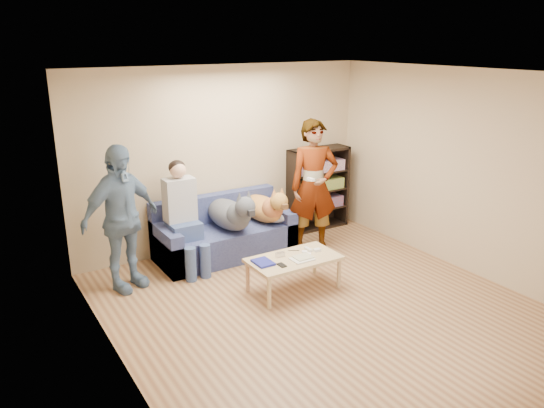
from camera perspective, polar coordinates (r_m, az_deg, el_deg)
ground at (r=6.11m, az=6.04°, el=-11.46°), size 5.00×5.00×0.00m
ceiling at (r=5.36m, az=6.94°, el=13.66°), size 5.00×5.00×0.00m
wall_back at (r=7.65m, az=-5.13°, el=5.00°), size 4.50×0.00×4.50m
wall_left at (r=4.63m, az=-16.16°, el=-4.07°), size 0.00×5.00×5.00m
wall_right at (r=7.17m, az=20.83°, el=3.05°), size 0.00×5.00×5.00m
blanket at (r=7.57m, az=0.45°, el=-1.39°), size 0.40×0.33×0.14m
person_standing_right at (r=7.47m, az=4.53°, el=1.90°), size 0.80×0.66×1.89m
person_standing_left at (r=6.53m, az=-15.96°, el=-1.53°), size 1.13×0.77×1.79m
held_controller at (r=7.16m, az=4.20°, el=2.67°), size 0.04×0.13×0.03m
notebook_blue at (r=6.23m, az=-0.97°, el=-6.30°), size 0.20×0.26×0.03m
papers at (r=6.34m, az=3.25°, el=-5.93°), size 0.26×0.20×0.02m
magazine at (r=6.37m, az=3.37°, el=-5.70°), size 0.22×0.17×0.01m
camera_silver at (r=6.42m, az=0.87°, el=-5.45°), size 0.11×0.06×0.05m
controller_a at (r=6.61m, az=3.90°, el=-4.87°), size 0.04×0.13×0.03m
controller_b at (r=6.60m, az=4.87°, el=-4.95°), size 0.09×0.06×0.03m
headphone_cup_a at (r=6.48m, az=3.93°, el=-5.39°), size 0.07×0.07×0.02m
headphone_cup_b at (r=6.54m, az=3.53°, el=-5.16°), size 0.07×0.07×0.02m
pen_orange at (r=6.26m, az=3.03°, el=-6.28°), size 0.13×0.06×0.01m
pen_black at (r=6.59m, az=2.35°, el=-5.01°), size 0.13×0.08×0.01m
wallet at (r=6.18m, az=1.05°, el=-6.59°), size 0.07×0.12×0.02m
sofa at (r=7.49m, az=-5.24°, el=-3.43°), size 1.90×0.85×0.82m
person_seated at (r=6.98m, az=-9.55°, el=-0.91°), size 0.40×0.73×1.47m
dog_gray at (r=7.24m, az=-4.39°, el=-1.03°), size 0.44×1.26×0.64m
dog_tan at (r=7.53m, az=-0.73°, el=-0.39°), size 0.41×1.16×0.59m
coffee_table at (r=6.42m, az=2.36°, el=-6.17°), size 1.10×0.60×0.42m
bookshelf at (r=8.45m, az=4.93°, el=1.87°), size 1.00×0.34×1.30m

